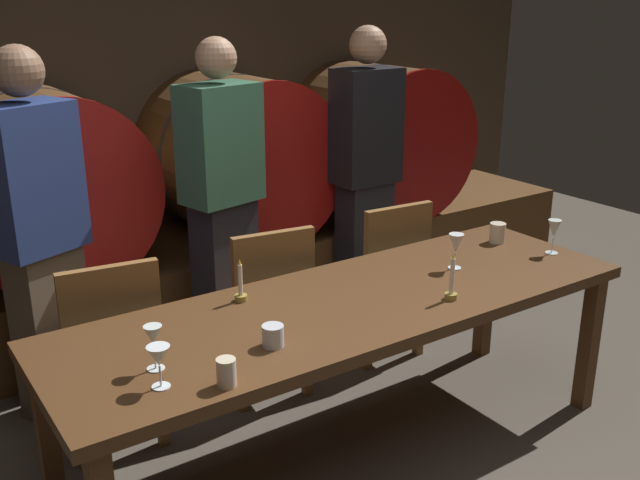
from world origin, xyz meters
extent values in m
cube|color=#473A2D|center=(0.00, 2.71, 1.36)|extent=(6.91, 0.24, 2.72)
cube|color=brown|center=(0.00, 2.16, 0.23)|extent=(6.22, 0.90, 0.45)
cylinder|color=#513319|center=(-0.58, 2.16, 0.95)|extent=(0.99, 0.90, 0.99)
cylinder|color=#B21C16|center=(-0.58, 1.70, 0.95)|extent=(1.01, 0.03, 1.01)
cylinder|color=#B21C16|center=(-0.58, 2.63, 0.95)|extent=(1.01, 0.03, 1.01)
cylinder|color=#2D2D33|center=(-0.58, 2.16, 0.95)|extent=(1.00, 0.04, 1.00)
cylinder|color=#513319|center=(0.58, 2.16, 0.95)|extent=(0.99, 0.90, 0.99)
cylinder|color=#9E1411|center=(0.58, 1.70, 0.95)|extent=(1.01, 0.03, 1.01)
cylinder|color=#9E1411|center=(0.58, 2.63, 0.95)|extent=(1.01, 0.03, 1.01)
cylinder|color=#2D2D33|center=(0.58, 2.16, 0.95)|extent=(1.00, 0.04, 1.00)
cylinder|color=#513319|center=(1.69, 2.16, 0.95)|extent=(0.99, 0.90, 0.99)
cylinder|color=maroon|center=(1.69, 1.70, 0.95)|extent=(1.01, 0.03, 1.01)
cylinder|color=maroon|center=(1.69, 2.63, 0.95)|extent=(1.01, 0.03, 1.01)
cylinder|color=#2D2D33|center=(1.69, 2.16, 0.95)|extent=(1.00, 0.04, 1.00)
cube|color=#4C2D16|center=(0.17, 0.40, 0.70)|extent=(2.48, 0.78, 0.05)
cube|color=#4C2D16|center=(1.33, 0.07, 0.34)|extent=(0.07, 0.07, 0.67)
cube|color=#4C2D16|center=(-0.99, 0.73, 0.34)|extent=(0.07, 0.07, 0.67)
cube|color=#4C2D16|center=(1.33, 0.73, 0.34)|extent=(0.07, 0.07, 0.67)
cube|color=brown|center=(-0.62, 1.10, 0.44)|extent=(0.45, 0.45, 0.04)
cube|color=brown|center=(-0.65, 0.92, 0.67)|extent=(0.40, 0.09, 0.42)
cube|color=brown|center=(-0.43, 1.25, 0.21)|extent=(0.05, 0.05, 0.42)
cube|color=brown|center=(-0.77, 1.29, 0.21)|extent=(0.05, 0.05, 0.42)
cube|color=brown|center=(-0.48, 0.91, 0.21)|extent=(0.05, 0.05, 0.42)
cube|color=brown|center=(-0.82, 0.96, 0.21)|extent=(0.05, 0.05, 0.42)
cube|color=brown|center=(0.14, 1.10, 0.44)|extent=(0.45, 0.45, 0.04)
cube|color=brown|center=(0.12, 0.93, 0.67)|extent=(0.40, 0.09, 0.42)
cube|color=brown|center=(0.33, 1.25, 0.21)|extent=(0.05, 0.05, 0.42)
cube|color=brown|center=(-0.01, 1.29, 0.21)|extent=(0.05, 0.05, 0.42)
cube|color=brown|center=(0.29, 0.91, 0.21)|extent=(0.05, 0.05, 0.42)
cube|color=brown|center=(-0.05, 0.96, 0.21)|extent=(0.05, 0.05, 0.42)
cube|color=brown|center=(0.87, 1.10, 0.44)|extent=(0.43, 0.43, 0.04)
cube|color=brown|center=(0.86, 0.92, 0.67)|extent=(0.40, 0.07, 0.42)
cube|color=brown|center=(1.05, 1.26, 0.21)|extent=(0.05, 0.05, 0.42)
cube|color=brown|center=(0.71, 1.29, 0.21)|extent=(0.05, 0.05, 0.42)
cube|color=brown|center=(1.03, 0.92, 0.21)|extent=(0.05, 0.05, 0.42)
cube|color=brown|center=(0.69, 0.95, 0.21)|extent=(0.05, 0.05, 0.42)
cube|color=brown|center=(-0.77, 1.46, 0.41)|extent=(0.35, 0.30, 0.82)
cube|color=navy|center=(-0.77, 1.46, 1.15)|extent=(0.44, 0.37, 0.65)
sphere|color=#8C664C|center=(-0.77, 1.46, 1.60)|extent=(0.22, 0.22, 0.22)
cube|color=black|center=(0.12, 1.43, 0.45)|extent=(0.34, 0.26, 0.91)
cube|color=#336047|center=(0.12, 1.43, 1.20)|extent=(0.42, 0.32, 0.58)
sphere|color=tan|center=(0.12, 1.43, 1.61)|extent=(0.20, 0.20, 0.20)
cube|color=black|center=(1.13, 1.56, 0.42)|extent=(0.30, 0.20, 0.83)
cube|color=black|center=(1.13, 1.56, 1.17)|extent=(0.38, 0.24, 0.67)
sphere|color=tan|center=(1.13, 1.56, 1.63)|extent=(0.21, 0.21, 0.21)
cylinder|color=olive|center=(-0.21, 0.65, 0.74)|extent=(0.05, 0.05, 0.02)
cylinder|color=#EDE5CC|center=(-0.21, 0.65, 0.81)|extent=(0.02, 0.02, 0.13)
cone|color=yellow|center=(-0.21, 0.65, 0.89)|extent=(0.01, 0.01, 0.02)
cylinder|color=olive|center=(0.51, 0.18, 0.74)|extent=(0.05, 0.05, 0.02)
cylinder|color=#EDE5CC|center=(0.51, 0.18, 0.83)|extent=(0.02, 0.02, 0.15)
cone|color=yellow|center=(0.51, 0.18, 0.91)|extent=(0.01, 0.01, 0.02)
cylinder|color=white|center=(-0.74, 0.19, 0.73)|extent=(0.06, 0.06, 0.00)
cylinder|color=white|center=(-0.74, 0.19, 0.76)|extent=(0.01, 0.01, 0.07)
cone|color=white|center=(-0.74, 0.19, 0.83)|extent=(0.07, 0.07, 0.07)
cylinder|color=silver|center=(-0.71, 0.31, 0.73)|extent=(0.06, 0.06, 0.00)
cylinder|color=silver|center=(-0.71, 0.31, 0.77)|extent=(0.01, 0.01, 0.09)
cone|color=silver|center=(-0.71, 0.31, 0.85)|extent=(0.06, 0.06, 0.07)
cylinder|color=white|center=(0.77, 0.42, 0.73)|extent=(0.06, 0.06, 0.00)
cylinder|color=white|center=(0.77, 0.42, 0.76)|extent=(0.01, 0.01, 0.07)
cone|color=white|center=(0.77, 0.42, 0.84)|extent=(0.07, 0.07, 0.09)
cylinder|color=silver|center=(1.29, 0.31, 0.73)|extent=(0.06, 0.06, 0.00)
cylinder|color=silver|center=(1.29, 0.31, 0.77)|extent=(0.01, 0.01, 0.08)
cone|color=silver|center=(1.29, 0.31, 0.85)|extent=(0.06, 0.06, 0.09)
cylinder|color=beige|center=(-0.56, 0.08, 0.77)|extent=(0.06, 0.06, 0.09)
cylinder|color=silver|center=(-0.30, 0.23, 0.76)|extent=(0.08, 0.08, 0.08)
cylinder|color=beige|center=(1.20, 0.57, 0.77)|extent=(0.08, 0.08, 0.10)
camera|label=1|loc=(-1.45, -1.74, 1.90)|focal=40.45mm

